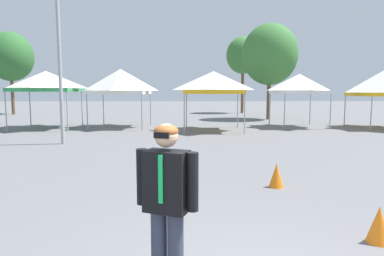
% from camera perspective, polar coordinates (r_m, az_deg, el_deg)
% --- Properties ---
extents(canopy_tent_behind_left, '(3.42, 3.42, 3.24)m').
position_cam_1_polar(canopy_tent_behind_left, '(20.73, -23.67, 7.30)').
color(canopy_tent_behind_left, '#9E9EA3').
rests_on(canopy_tent_behind_left, ground).
extents(canopy_tent_far_left, '(3.32, 3.32, 3.38)m').
position_cam_1_polar(canopy_tent_far_left, '(19.92, -12.12, 7.75)').
color(canopy_tent_far_left, '#9E9EA3').
rests_on(canopy_tent_far_left, ground).
extents(canopy_tent_behind_center, '(3.28, 3.28, 3.16)m').
position_cam_1_polar(canopy_tent_behind_center, '(17.92, 3.66, 7.75)').
color(canopy_tent_behind_center, '#9E9EA3').
rests_on(canopy_tent_behind_center, ground).
extents(canopy_tent_far_right, '(2.88, 2.88, 3.11)m').
position_cam_1_polar(canopy_tent_far_right, '(20.56, 17.82, 7.17)').
color(canopy_tent_far_right, '#9E9EA3').
rests_on(canopy_tent_far_right, ground).
extents(person_foreground, '(0.61, 0.38, 1.78)m').
position_cam_1_polar(person_foreground, '(3.33, -4.33, -12.13)').
color(person_foreground, '#33384C').
rests_on(person_foreground, ground).
extents(light_pole_near_lift, '(0.36, 0.36, 7.57)m').
position_cam_1_polar(light_pole_near_lift, '(14.38, -21.84, 14.83)').
color(light_pole_near_lift, '#9E9EA3').
rests_on(light_pole_near_lift, ground).
extents(tree_behind_tents_right, '(4.00, 4.00, 7.43)m').
position_cam_1_polar(tree_behind_tents_right, '(34.93, -28.61, 10.63)').
color(tree_behind_tents_right, brown).
rests_on(tree_behind_tents_right, ground).
extents(tree_behind_tents_center, '(4.11, 4.11, 7.09)m').
position_cam_1_polar(tree_behind_tents_center, '(26.00, 13.13, 12.12)').
color(tree_behind_tents_center, brown).
rests_on(tree_behind_tents_center, ground).
extents(tree_behind_tents_left, '(3.20, 3.20, 7.33)m').
position_cam_1_polar(tree_behind_tents_left, '(33.25, 8.70, 12.12)').
color(tree_behind_tents_left, brown).
rests_on(tree_behind_tents_left, ground).
extents(traffic_cone_lot_center, '(0.32, 0.32, 0.52)m').
position_cam_1_polar(traffic_cone_lot_center, '(5.44, 29.30, -14.17)').
color(traffic_cone_lot_center, orange).
rests_on(traffic_cone_lot_center, ground).
extents(traffic_cone_near_barrier, '(0.32, 0.32, 0.53)m').
position_cam_1_polar(traffic_cone_near_barrier, '(7.59, 14.22, -7.83)').
color(traffic_cone_near_barrier, orange).
rests_on(traffic_cone_near_barrier, ground).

